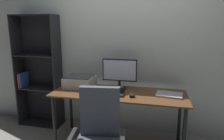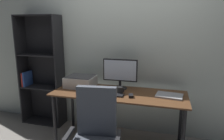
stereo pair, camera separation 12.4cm
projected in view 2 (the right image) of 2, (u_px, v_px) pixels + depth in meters
The scene contains 9 objects.
back_wall at pixel (127, 47), 2.99m from camera, with size 6.40×0.10×2.60m, color beige.
desk at pixel (119, 99), 2.67m from camera, with size 1.75×0.65×0.74m.
monitor at pixel (120, 72), 2.78m from camera, with size 0.48×0.20×0.42m.
keyboard at pixel (112, 95), 2.54m from camera, with size 0.29×0.11×0.02m, color black.
mouse at pixel (131, 96), 2.48m from camera, with size 0.06×0.10×0.03m, color black.
coffee_mug at pixel (120, 90), 2.60m from camera, with size 0.10×0.09×0.09m.
laptop at pixel (169, 96), 2.50m from camera, with size 0.32×0.23×0.02m, color #99999E.
printer at pixel (81, 81), 2.91m from camera, with size 0.40×0.34×0.16m.
bookshelf at pixel (42, 71), 3.29m from camera, with size 0.70×0.28×1.77m.
Camera 2 is at (0.60, -2.45, 1.59)m, focal length 32.25 mm.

